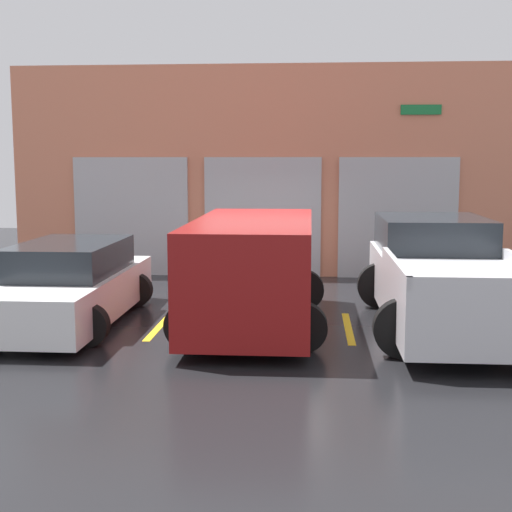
% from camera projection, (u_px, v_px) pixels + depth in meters
% --- Properties ---
extents(ground_plane, '(28.00, 28.00, 0.00)m').
position_uv_depth(ground_plane, '(262.00, 301.00, 13.77)').
color(ground_plane, black).
extents(shophouse_building, '(12.20, 0.68, 4.88)m').
position_uv_depth(shophouse_building, '(272.00, 174.00, 16.69)').
color(shophouse_building, '#D17A5B').
rests_on(shophouse_building, ground).
extents(pickup_truck, '(2.60, 5.42, 1.70)m').
position_uv_depth(pickup_truck, '(443.00, 277.00, 11.61)').
color(pickup_truck, silver).
rests_on(pickup_truck, ground).
extents(sedan_white, '(2.15, 4.58, 1.35)m').
position_uv_depth(sedan_white, '(69.00, 286.00, 11.85)').
color(sedan_white, white).
rests_on(sedan_white, ground).
extents(sedan_side, '(2.34, 4.76, 1.77)m').
position_uv_depth(sedan_side, '(254.00, 269.00, 11.55)').
color(sedan_side, maroon).
rests_on(sedan_side, ground).
extents(parking_stripe_left, '(0.12, 2.20, 0.01)m').
position_uv_depth(parking_stripe_left, '(161.00, 325.00, 11.79)').
color(parking_stripe_left, gold).
rests_on(parking_stripe_left, ground).
extents(parking_stripe_centre, '(0.12, 2.20, 0.01)m').
position_uv_depth(parking_stripe_centre, '(348.00, 328.00, 11.56)').
color(parking_stripe_centre, gold).
rests_on(parking_stripe_centre, ground).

